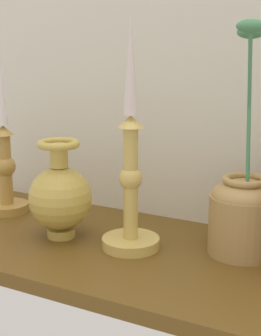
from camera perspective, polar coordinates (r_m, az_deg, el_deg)
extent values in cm
cube|color=brown|center=(87.96, 2.52, -9.99)|extent=(100.00, 36.00, 2.40)
cube|color=silver|center=(97.69, 7.59, 12.60)|extent=(120.00, 2.00, 65.00)
cylinder|color=#B2883E|center=(110.25, -13.44, -4.27)|extent=(8.73, 8.73, 1.80)
cylinder|color=#B2883E|center=(108.11, -13.68, -0.19)|extent=(2.73, 2.73, 14.34)
sphere|color=#B2883E|center=(107.95, -13.70, 0.18)|extent=(4.37, 4.37, 4.37)
cone|color=#B2883E|center=(106.53, -13.92, 4.08)|extent=(4.23, 4.23, 2.00)
cone|color=white|center=(105.49, -14.20, 8.89)|extent=(2.40, 2.40, 15.91)
cylinder|color=tan|center=(88.67, -0.09, -8.31)|extent=(9.88, 9.88, 1.80)
cylinder|color=tan|center=(85.36, -0.09, -1.83)|extent=(2.48, 2.48, 18.96)
sphere|color=tan|center=(85.11, -0.09, -1.21)|extent=(3.96, 3.96, 3.96)
cone|color=tan|center=(83.20, -0.09, 5.15)|extent=(4.27, 4.27, 2.00)
cone|color=silver|center=(82.37, -0.09, 11.40)|extent=(2.40, 2.40, 16.12)
cylinder|color=gold|center=(94.65, -7.64, -7.06)|extent=(5.09, 5.09, 1.60)
sphere|color=gold|center=(92.59, -7.76, -3.31)|extent=(11.32, 11.32, 11.32)
cylinder|color=gold|center=(90.67, -7.92, 1.37)|extent=(3.17, 3.17, 4.13)
torus|color=gold|center=(90.26, -7.96, 2.65)|extent=(7.46, 7.46, 1.34)
cylinder|color=#A9844B|center=(87.35, 12.30, -6.15)|extent=(11.33, 11.33, 9.88)
ellipsoid|color=#A9844B|center=(85.84, 12.46, -3.04)|extent=(10.76, 10.76, 5.38)
torus|color=#A9844B|center=(85.13, 12.56, -1.30)|extent=(7.35, 7.35, 1.12)
cylinder|color=#448355|center=(82.99, 12.96, 6.42)|extent=(2.24, 3.89, 22.91)
ellipsoid|color=#448355|center=(84.24, 13.14, 14.39)|extent=(4.40, 2.80, 2.00)
cylinder|color=#448355|center=(82.95, 12.98, 6.69)|extent=(1.58, 7.00, 23.14)
ellipsoid|color=#448355|center=(79.24, 13.15, 15.03)|extent=(4.40, 2.80, 2.00)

